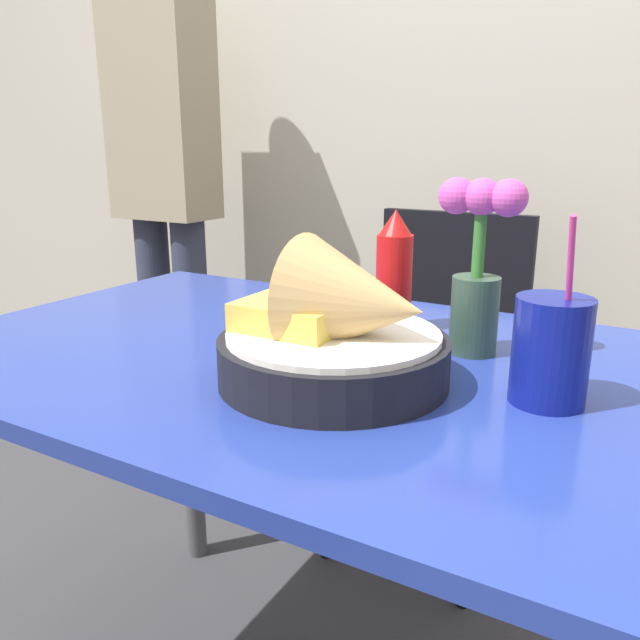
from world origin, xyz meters
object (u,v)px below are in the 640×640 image
food_basket (342,334)px  person_standing (165,170)px  chair_far_window (439,348)px  flower_vase (478,264)px  drink_cup (550,354)px  ketchup_bottle (394,273)px

food_basket → person_standing: bearing=141.9°
chair_far_window → food_basket: bearing=-79.8°
flower_vase → drink_cup: bearing=-46.5°
drink_cup → chair_far_window: bearing=117.1°
drink_cup → food_basket: bearing=-164.6°
chair_far_window → ketchup_bottle: bearing=-79.3°
ketchup_bottle → chair_far_window: bearing=100.7°
flower_vase → person_standing: (-1.20, 0.65, 0.09)m
chair_far_window → drink_cup: bearing=-62.9°
ketchup_bottle → person_standing: 1.21m
chair_far_window → drink_cup: drink_cup is taller
ketchup_bottle → person_standing: person_standing is taller
ketchup_bottle → food_basket: bearing=-81.1°
ketchup_bottle → person_standing: bearing=150.3°
person_standing → chair_far_window: bearing=-1.8°
chair_far_window → food_basket: food_basket is taller
chair_far_window → food_basket: size_ratio=2.90×
food_basket → drink_cup: size_ratio=1.32×
food_basket → person_standing: 1.39m
flower_vase → food_basket: bearing=-118.3°
food_basket → person_standing: size_ratio=0.18×
food_basket → person_standing: person_standing is taller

